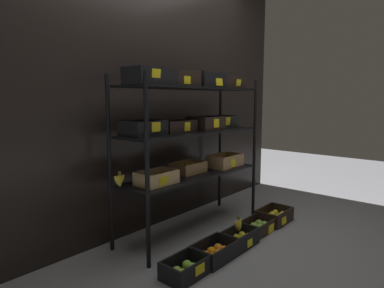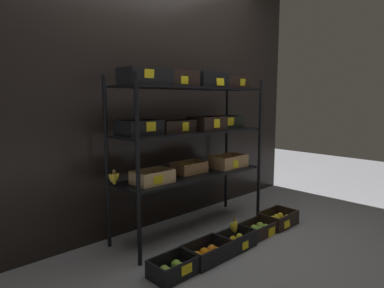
{
  "view_description": "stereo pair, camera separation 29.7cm",
  "coord_description": "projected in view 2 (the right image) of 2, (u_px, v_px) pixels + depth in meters",
  "views": [
    {
      "loc": [
        -2.24,
        -1.91,
        1.21
      ],
      "look_at": [
        0.0,
        0.0,
        0.81
      ],
      "focal_mm": 30.98,
      "sensor_mm": 36.0,
      "label": 1
    },
    {
      "loc": [
        -2.04,
        -2.13,
        1.21
      ],
      "look_at": [
        0.0,
        0.0,
        0.81
      ],
      "focal_mm": 30.98,
      "sensor_mm": 36.0,
      "label": 2
    }
  ],
  "objects": [
    {
      "name": "crate_ground_apple_green",
      "position": [
        173.0,
        269.0,
        2.27
      ],
      "size": [
        0.32,
        0.22,
        0.13
      ],
      "color": "black",
      "rests_on": "ground_plane"
    },
    {
      "name": "crate_ground_lemon",
      "position": [
        236.0,
        241.0,
        2.7
      ],
      "size": [
        0.32,
        0.21,
        0.13
      ],
      "color": "black",
      "rests_on": "ground_plane"
    },
    {
      "name": "crate_ground_right_apple_green",
      "position": [
        257.0,
        230.0,
        2.96
      ],
      "size": [
        0.37,
        0.22,
        0.11
      ],
      "color": "black",
      "rests_on": "ground_plane"
    },
    {
      "name": "ground_plane",
      "position": [
        192.0,
        230.0,
        3.08
      ],
      "size": [
        10.0,
        10.0,
        0.0
      ],
      "primitive_type": "plane",
      "color": "gray"
    },
    {
      "name": "display_rack",
      "position": [
        191.0,
        127.0,
        2.95
      ],
      "size": [
        1.58,
        0.47,
        1.45
      ],
      "color": "black",
      "rests_on": "ground_plane"
    },
    {
      "name": "banana_bunch_loose",
      "position": [
        234.0,
        226.0,
        2.66
      ],
      "size": [
        0.11,
        0.05,
        0.13
      ],
      "color": "brown",
      "rests_on": "crate_ground_lemon"
    },
    {
      "name": "crate_ground_rightmost_lemon",
      "position": [
        278.0,
        220.0,
        3.19
      ],
      "size": [
        0.36,
        0.26,
        0.13
      ],
      "color": "black",
      "rests_on": "ground_plane"
    },
    {
      "name": "crate_ground_orange",
      "position": [
        207.0,
        254.0,
        2.49
      ],
      "size": [
        0.36,
        0.23,
        0.13
      ],
      "color": "black",
      "rests_on": "ground_plane"
    },
    {
      "name": "storefront_wall",
      "position": [
        162.0,
        85.0,
        3.2
      ],
      "size": [
        3.87,
        0.12,
        2.69
      ],
      "primitive_type": "cube",
      "color": "black",
      "rests_on": "ground_plane"
    }
  ]
}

